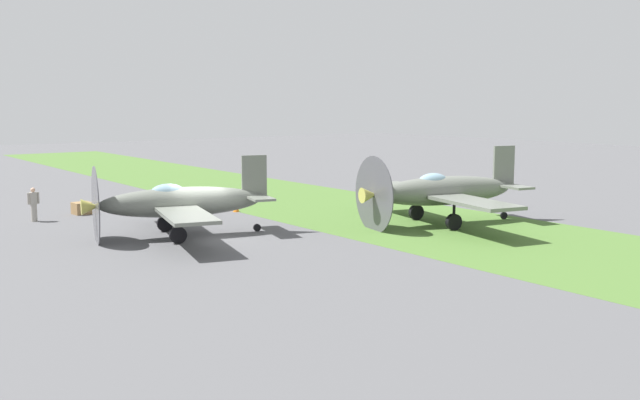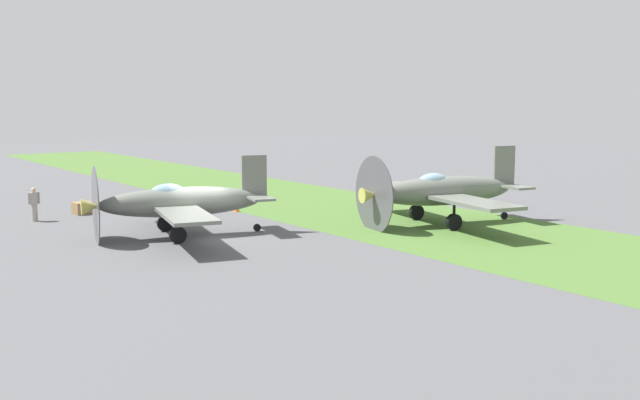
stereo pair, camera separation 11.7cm
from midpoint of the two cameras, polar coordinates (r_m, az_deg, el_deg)
ground_plane at (r=32.48m, az=-8.95°, el=-2.97°), size 160.00×160.00×0.00m
grass_verge at (r=38.35m, az=5.12°, el=-1.26°), size 120.00×11.00×0.01m
airplane_lead at (r=32.71m, az=-11.05°, el=-0.17°), size 10.54×8.44×3.74m
airplane_wingman at (r=35.87m, az=9.74°, el=0.71°), size 11.23×8.98×3.98m
ground_crew_chief at (r=39.12m, az=-21.68°, el=-0.26°), size 0.38×0.62×1.73m
fuel_drum at (r=43.02m, az=-7.34°, el=0.28°), size 0.60×0.60×0.90m
supply_crate at (r=40.92m, az=-18.26°, el=-0.61°), size 0.96×0.96×0.64m
runway_marker_cone at (r=39.94m, az=-6.57°, el=-0.61°), size 0.36×0.36×0.44m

